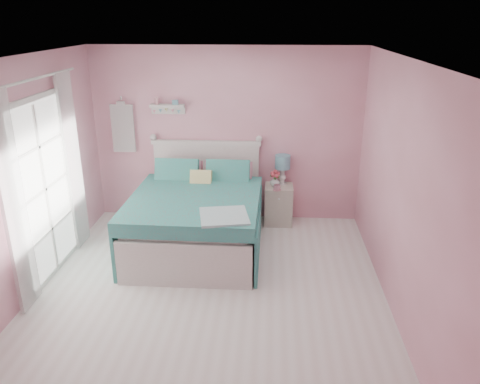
# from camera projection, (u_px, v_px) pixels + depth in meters

# --- Properties ---
(floor) EXTENTS (4.50, 4.50, 0.00)m
(floor) POSITION_uv_depth(u_px,v_px,m) (209.00, 294.00, 5.35)
(floor) COLOR silver
(floor) RESTS_ON ground
(room_shell) EXTENTS (4.50, 4.50, 4.50)m
(room_shell) POSITION_uv_depth(u_px,v_px,m) (206.00, 161.00, 4.79)
(room_shell) COLOR #C77E8C
(room_shell) RESTS_ON floor
(bed) EXTENTS (1.70, 2.13, 1.23)m
(bed) POSITION_uv_depth(u_px,v_px,m) (197.00, 218.00, 6.33)
(bed) COLOR silver
(bed) RESTS_ON floor
(nightstand) EXTENTS (0.42, 0.41, 0.60)m
(nightstand) POSITION_uv_depth(u_px,v_px,m) (279.00, 204.00, 7.08)
(nightstand) COLOR beige
(nightstand) RESTS_ON floor
(table_lamp) EXTENTS (0.22, 0.22, 0.45)m
(table_lamp) POSITION_uv_depth(u_px,v_px,m) (283.00, 164.00, 6.95)
(table_lamp) COLOR white
(table_lamp) RESTS_ON nightstand
(vase) EXTENTS (0.16, 0.16, 0.15)m
(vase) POSITION_uv_depth(u_px,v_px,m) (275.00, 181.00, 6.95)
(vase) COLOR silver
(vase) RESTS_ON nightstand
(teacup) EXTENTS (0.11, 0.11, 0.08)m
(teacup) POSITION_uv_depth(u_px,v_px,m) (277.00, 187.00, 6.80)
(teacup) COLOR #CD899E
(teacup) RESTS_ON nightstand
(roses) EXTENTS (0.14, 0.11, 0.12)m
(roses) POSITION_uv_depth(u_px,v_px,m) (275.00, 174.00, 6.90)
(roses) COLOR #D94A59
(roses) RESTS_ON vase
(wall_shelf) EXTENTS (0.50, 0.15, 0.25)m
(wall_shelf) POSITION_uv_depth(u_px,v_px,m) (167.00, 107.00, 6.83)
(wall_shelf) COLOR silver
(wall_shelf) RESTS_ON room_shell
(hanging_dress) EXTENTS (0.34, 0.03, 0.72)m
(hanging_dress) POSITION_uv_depth(u_px,v_px,m) (123.00, 129.00, 6.98)
(hanging_dress) COLOR white
(hanging_dress) RESTS_ON room_shell
(french_door) EXTENTS (0.04, 1.32, 2.16)m
(french_door) POSITION_uv_depth(u_px,v_px,m) (44.00, 190.00, 5.47)
(french_door) COLOR silver
(french_door) RESTS_ON floor
(curtain_near) EXTENTS (0.04, 0.40, 2.32)m
(curtain_near) POSITION_uv_depth(u_px,v_px,m) (14.00, 206.00, 4.73)
(curtain_near) COLOR white
(curtain_near) RESTS_ON floor
(curtain_far) EXTENTS (0.04, 0.40, 2.32)m
(curtain_far) POSITION_uv_depth(u_px,v_px,m) (73.00, 162.00, 6.12)
(curtain_far) COLOR white
(curtain_far) RESTS_ON floor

